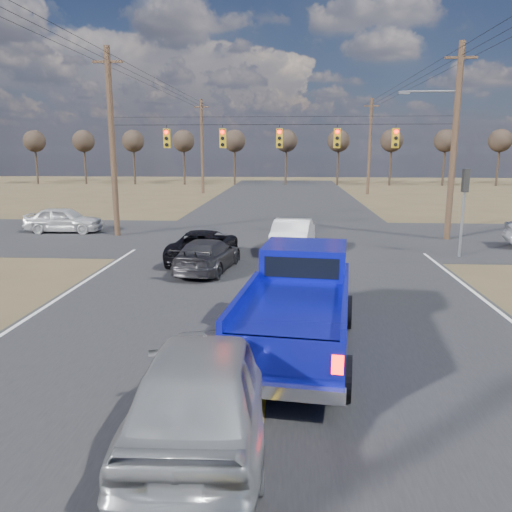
# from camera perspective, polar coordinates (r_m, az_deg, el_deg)

# --- Properties ---
(ground) EXTENTS (160.00, 160.00, 0.00)m
(ground) POSITION_cam_1_polar(r_m,az_deg,el_deg) (10.10, 0.15, -15.71)
(ground) COLOR brown
(ground) RESTS_ON ground
(road_main) EXTENTS (14.00, 120.00, 0.02)m
(road_main) POSITION_cam_1_polar(r_m,az_deg,el_deg) (19.50, 2.05, -1.92)
(road_main) COLOR #28282B
(road_main) RESTS_ON ground
(road_cross) EXTENTS (120.00, 12.00, 0.02)m
(road_cross) POSITION_cam_1_polar(r_m,az_deg,el_deg) (27.33, 2.59, 2.12)
(road_cross) COLOR #28282B
(road_cross) RESTS_ON ground
(signal_gantry) EXTENTS (19.60, 4.83, 10.00)m
(signal_gantry) POSITION_cam_1_polar(r_m,az_deg,el_deg) (26.71, 3.79, 12.79)
(signal_gantry) COLOR #473323
(signal_gantry) RESTS_ON ground
(utility_poles) EXTENTS (19.60, 58.32, 10.00)m
(utility_poles) POSITION_cam_1_polar(r_m,az_deg,el_deg) (25.93, 2.65, 13.18)
(utility_poles) COLOR #473323
(utility_poles) RESTS_ON ground
(treeline) EXTENTS (87.00, 117.80, 7.40)m
(treeline) POSITION_cam_1_polar(r_m,az_deg,el_deg) (35.90, 3.02, 13.61)
(treeline) COLOR #33261C
(treeline) RESTS_ON ground
(pickup_truck) EXTENTS (3.06, 6.44, 2.33)m
(pickup_truck) POSITION_cam_1_polar(r_m,az_deg,el_deg) (11.78, 4.91, -5.65)
(pickup_truck) COLOR black
(pickup_truck) RESTS_ON ground
(silver_suv) EXTENTS (2.30, 5.36, 1.80)m
(silver_suv) POSITION_cam_1_polar(r_m,az_deg,el_deg) (8.58, -5.96, -14.32)
(silver_suv) COLOR #93969A
(silver_suv) RESTS_ON ground
(black_suv) EXTENTS (2.67, 5.10, 1.37)m
(black_suv) POSITION_cam_1_polar(r_m,az_deg,el_deg) (21.54, -5.94, 1.22)
(black_suv) COLOR black
(black_suv) RESTS_ON ground
(white_car_queue) EXTENTS (2.22, 4.94, 1.57)m
(white_car_queue) POSITION_cam_1_polar(r_m,az_deg,el_deg) (23.69, 4.35, 2.49)
(white_car_queue) COLOR silver
(white_car_queue) RESTS_ON ground
(dgrey_car_queue) EXTENTS (2.42, 4.65, 1.29)m
(dgrey_car_queue) POSITION_cam_1_polar(r_m,az_deg,el_deg) (19.73, -5.56, 0.11)
(dgrey_car_queue) COLOR #2E2E32
(dgrey_car_queue) RESTS_ON ground
(cross_car_west) EXTENTS (1.79, 4.37, 1.49)m
(cross_car_west) POSITION_cam_1_polar(r_m,az_deg,el_deg) (31.03, -21.12, 3.90)
(cross_car_west) COLOR silver
(cross_car_west) RESTS_ON ground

